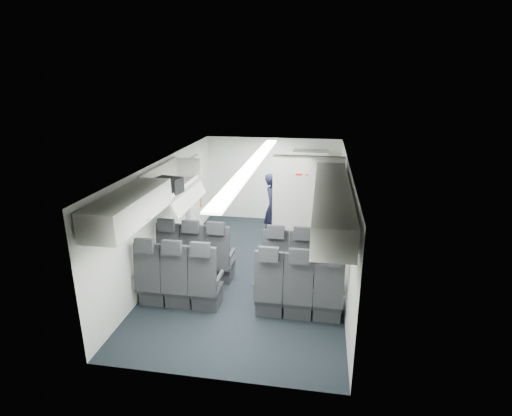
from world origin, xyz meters
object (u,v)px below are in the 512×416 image
(boarding_door, at_px, (194,197))
(carry_on_bag, at_px, (169,185))
(seat_row_front, at_px, (248,263))
(galley_unit, at_px, (309,189))
(flight_attendant, at_px, (273,208))
(seat_row_mid, at_px, (237,288))

(boarding_door, bearing_deg, carry_on_bag, -82.88)
(seat_row_front, relative_size, galley_unit, 1.75)
(flight_attendant, height_order, carry_on_bag, carry_on_bag)
(seat_row_mid, relative_size, carry_on_bag, 7.61)
(boarding_door, bearing_deg, galley_unit, 24.28)
(galley_unit, relative_size, carry_on_bag, 4.34)
(seat_row_front, relative_size, seat_row_mid, 1.00)
(seat_row_mid, bearing_deg, galley_unit, 77.12)
(boarding_door, height_order, flight_attendant, boarding_door)
(flight_attendant, bearing_deg, carry_on_bag, 153.43)
(flight_attendant, distance_m, carry_on_bag, 2.86)
(seat_row_mid, bearing_deg, seat_row_front, 90.00)
(galley_unit, distance_m, boarding_door, 2.84)
(seat_row_front, distance_m, boarding_door, 2.71)
(seat_row_mid, relative_size, flight_attendant, 2.10)
(flight_attendant, relative_size, carry_on_bag, 3.62)
(seat_row_front, height_order, carry_on_bag, carry_on_bag)
(galley_unit, bearing_deg, carry_on_bag, -125.10)
(carry_on_bag, bearing_deg, seat_row_front, 12.86)
(flight_attendant, bearing_deg, seat_row_mid, -174.25)
(seat_row_front, bearing_deg, seat_row_mid, -90.00)
(seat_row_front, height_order, seat_row_mid, same)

